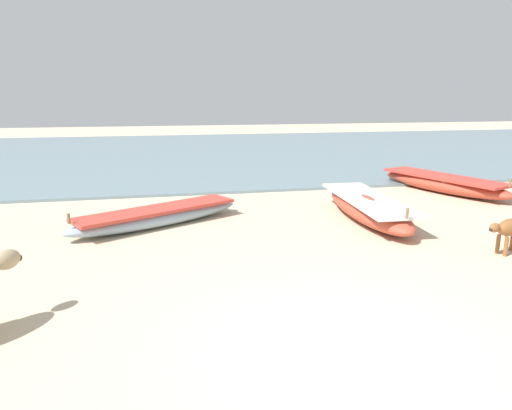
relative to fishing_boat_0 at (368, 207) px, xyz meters
The scene contains 6 objects.
ground 5.90m from the fishing_boat_0, 117.60° to the right, with size 80.00×80.00×0.00m, color beige.
sea_water 13.73m from the fishing_boat_0, 101.47° to the left, with size 60.00×20.00×0.08m, color slate.
fishing_boat_0 is the anchor object (origin of this frame).
fishing_boat_4 4.30m from the fishing_boat_0, 34.42° to the left, with size 2.37×4.44×0.69m.
fishing_boat_5 4.76m from the fishing_boat_0, behind, with size 4.02×2.70×0.59m.
calf_near_brown 3.11m from the fishing_boat_0, 61.96° to the right, with size 0.98×0.48×0.65m.
Camera 1 is at (-1.96, -4.46, 2.81)m, focal length 32.77 mm.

